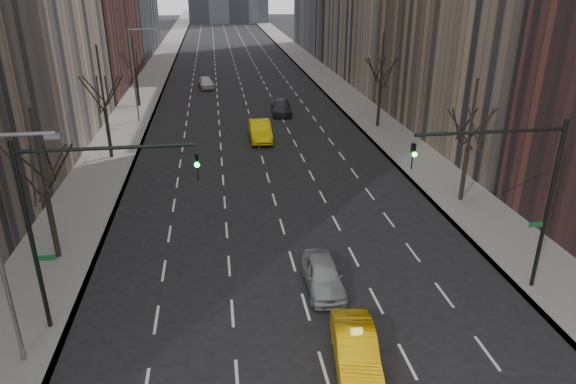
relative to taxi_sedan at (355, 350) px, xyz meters
name	(u,v)px	position (x,y,z in m)	size (l,w,h in m)	color
sidewalk_left	(153,77)	(-13.45, 61.90, -0.64)	(4.50, 320.00, 0.15)	slate
sidewalk_right	(319,73)	(11.05, 61.90, -0.64)	(4.50, 320.00, 0.15)	slate
tree_lw_b	(46,193)	(-13.20, 9.90, 3.00)	(3.36, 3.50, 7.82)	black
tree_lw_c	(105,109)	(-13.20, 25.90, 3.32)	(3.36, 3.50, 8.74)	black
tree_lw_d	(136,75)	(-13.20, 43.90, 2.84)	(3.36, 3.50, 7.36)	black
tree_rw_b	(468,147)	(10.80, 13.90, 3.00)	(3.36, 3.50, 7.82)	black
tree_rw_c	(380,86)	(10.80, 31.90, 3.32)	(3.36, 3.50, 8.74)	black
traffic_mast_left	(72,207)	(-10.31, 3.90, 4.77)	(6.69, 0.39, 8.00)	black
traffic_mast_right	(518,182)	(7.91, 3.90, 4.77)	(6.69, 0.39, 8.00)	black
streetlight_near	(4,230)	(-12.04, 1.90, 4.90)	(2.83, 0.22, 9.00)	slate
streetlight_far	(136,66)	(-12.04, 36.90, 4.90)	(2.83, 0.22, 9.00)	slate
taxi_sedan	(355,350)	(0.00, 0.00, 0.00)	(1.52, 4.36, 1.44)	#E4A604
silver_sedan_ahead	(323,275)	(-0.14, 5.25, -0.01)	(1.67, 4.14, 1.41)	gray
far_taxi	(260,131)	(-0.88, 29.32, 0.14)	(1.81, 5.19, 1.71)	#FFD905
far_suv_grey	(281,107)	(2.19, 38.39, 0.00)	(2.02, 4.97, 1.44)	#2C2C31
far_car_white	(206,82)	(-5.80, 53.23, 0.03)	(1.77, 4.39, 1.50)	silver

